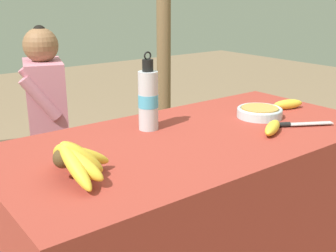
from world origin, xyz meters
TOP-DOWN VIEW (x-y plane):
  - market_counter at (0.00, 0.00)m, footprint 1.47×0.73m
  - banana_bunch_ripe at (-0.52, -0.08)m, footprint 0.18×0.29m
  - serving_bowl at (0.37, 0.02)m, footprint 0.19×0.19m
  - water_bottle at (-0.10, 0.17)m, footprint 0.08×0.08m
  - loose_banana_front at (0.24, -0.16)m, footprint 0.16×0.11m
  - loose_banana_side at (0.57, 0.03)m, footprint 0.16×0.08m
  - knife at (0.38, -0.16)m, footprint 0.21×0.13m
  - wooden_bench at (-0.20, 1.14)m, footprint 1.55×0.32m
  - seated_vendor at (-0.19, 1.12)m, footprint 0.46×0.43m
  - support_post_far at (0.85, 1.34)m, footprint 0.10×0.10m

SIDE VIEW (x-z plane):
  - wooden_bench at x=-0.20m, z-range 0.14..0.55m
  - market_counter at x=0.00m, z-range 0.00..0.77m
  - seated_vendor at x=-0.19m, z-range 0.08..1.19m
  - knife at x=0.38m, z-range 0.77..0.79m
  - loose_banana_front at x=0.24m, z-range 0.77..0.81m
  - loose_banana_side at x=0.57m, z-range 0.77..0.81m
  - serving_bowl at x=0.37m, z-range 0.77..0.81m
  - banana_bunch_ripe at x=-0.52m, z-range 0.77..0.90m
  - water_bottle at x=-0.10m, z-range 0.74..1.04m
  - support_post_far at x=0.85m, z-range 0.00..2.33m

